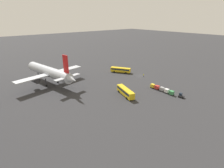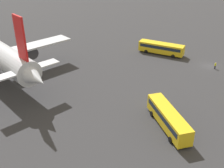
# 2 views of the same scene
# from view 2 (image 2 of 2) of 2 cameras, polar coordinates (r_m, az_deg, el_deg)

# --- Properties ---
(ground_plane) EXTENTS (600.00, 600.00, 0.00)m
(ground_plane) POSITION_cam_2_polar(r_m,az_deg,el_deg) (76.54, 19.11, 3.44)
(ground_plane) COLOR #2D2D30
(shuttle_bus_near) EXTENTS (12.32, 9.00, 3.14)m
(shuttle_bus_near) POSITION_cam_2_polar(r_m,az_deg,el_deg) (80.76, 9.98, 7.31)
(shuttle_bus_near) COLOR gold
(shuttle_bus_near) RESTS_ON ground
(shuttle_bus_far) EXTENTS (12.79, 6.07, 3.31)m
(shuttle_bus_far) POSITION_cam_2_polar(r_m,az_deg,el_deg) (49.65, 11.38, -6.71)
(shuttle_bus_far) COLOR gold
(shuttle_bus_far) RESTS_ON ground
(worker_person) EXTENTS (0.38, 0.38, 1.74)m
(worker_person) POSITION_cam_2_polar(r_m,az_deg,el_deg) (75.19, 20.23, 3.53)
(worker_person) COLOR #1E1E2D
(worker_person) RESTS_ON ground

